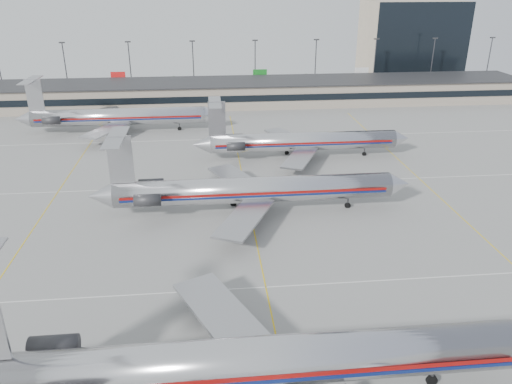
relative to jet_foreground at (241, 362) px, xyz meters
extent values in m
plane|color=gray|center=(3.85, 5.64, -3.81)|extent=(260.00, 260.00, 0.00)
cube|color=silver|center=(3.85, 15.64, -3.80)|extent=(160.00, 0.15, 0.02)
cube|color=gray|center=(3.85, 103.64, -0.81)|extent=(160.00, 16.00, 6.00)
cube|color=black|center=(3.85, 95.54, -0.61)|extent=(160.00, 0.20, 1.60)
cube|color=#2D2D30|center=(3.85, 103.64, 2.29)|extent=(162.00, 17.00, 0.30)
cylinder|color=#38383D|center=(-59.15, 117.64, 3.69)|extent=(0.30, 0.30, 15.00)
cylinder|color=#38383D|center=(-41.15, 117.64, 3.69)|extent=(0.30, 0.30, 15.00)
cube|color=#2D2D30|center=(-41.15, 117.64, 11.29)|extent=(1.60, 0.40, 0.35)
cylinder|color=#38383D|center=(-23.15, 117.64, 3.69)|extent=(0.30, 0.30, 15.00)
cube|color=#2D2D30|center=(-23.15, 117.64, 11.29)|extent=(1.60, 0.40, 0.35)
cylinder|color=#38383D|center=(-5.15, 117.64, 3.69)|extent=(0.30, 0.30, 15.00)
cube|color=#2D2D30|center=(-5.15, 117.64, 11.29)|extent=(1.60, 0.40, 0.35)
cylinder|color=#38383D|center=(12.85, 117.64, 3.69)|extent=(0.30, 0.30, 15.00)
cube|color=#2D2D30|center=(12.85, 117.64, 11.29)|extent=(1.60, 0.40, 0.35)
cylinder|color=#38383D|center=(30.85, 117.64, 3.69)|extent=(0.30, 0.30, 15.00)
cube|color=#2D2D30|center=(30.85, 117.64, 11.29)|extent=(1.60, 0.40, 0.35)
cylinder|color=#38383D|center=(48.85, 117.64, 3.69)|extent=(0.30, 0.30, 15.00)
cube|color=#2D2D30|center=(48.85, 117.64, 11.29)|extent=(1.60, 0.40, 0.35)
cylinder|color=#38383D|center=(66.85, 117.64, 3.69)|extent=(0.30, 0.30, 15.00)
cube|color=#2D2D30|center=(66.85, 117.64, 11.29)|extent=(1.60, 0.40, 0.35)
cylinder|color=#38383D|center=(84.85, 117.64, 3.69)|extent=(0.30, 0.30, 15.00)
cube|color=#2D2D30|center=(84.85, 117.64, 11.29)|extent=(1.60, 0.40, 0.35)
cube|color=tan|center=(65.85, 133.64, 8.69)|extent=(30.00, 20.00, 25.00)
cylinder|color=silver|center=(1.06, 0.00, -0.06)|extent=(42.84, 3.96, 3.96)
cube|color=maroon|center=(1.06, -1.99, 0.10)|extent=(40.70, 0.05, 0.37)
cube|color=#0C1A55|center=(1.06, -1.99, -0.33)|extent=(40.70, 0.05, 0.30)
cube|color=#A9A9AE|center=(-1.09, 7.50, -1.13)|extent=(9.96, 14.52, 0.34)
cylinder|color=#2D2D30|center=(-15.01, 3.06, 0.26)|extent=(3.86, 1.82, 1.82)
cylinder|color=#2D2D30|center=(16.05, 0.00, -2.92)|extent=(0.21, 0.21, 1.77)
cylinder|color=#2D2D30|center=(-2.16, 2.57, -2.92)|extent=(0.21, 0.21, 1.77)
cylinder|color=black|center=(16.05, 0.00, -3.43)|extent=(0.96, 0.32, 0.96)
cylinder|color=silver|center=(4.54, 35.14, -0.32)|extent=(39.82, 3.68, 3.68)
cone|color=silver|center=(26.04, 35.14, -0.32)|extent=(3.19, 3.68, 3.68)
cone|color=#A9A9AE|center=(-17.16, 35.14, -0.32)|extent=(3.58, 3.68, 3.68)
cube|color=maroon|center=(4.54, 33.29, -0.17)|extent=(37.83, 0.05, 0.35)
cube|color=#0C1A55|center=(4.54, 33.29, -0.57)|extent=(37.83, 0.05, 0.28)
cube|color=#A9A9AE|center=(2.55, 42.11, -1.32)|extent=(9.26, 13.49, 0.32)
cube|color=#A9A9AE|center=(2.55, 28.17, -1.32)|extent=(9.26, 13.49, 0.32)
cube|color=#A9A9AE|center=(-13.88, 35.14, 4.90)|extent=(3.38, 0.25, 6.77)
cube|color=#A9A9AE|center=(-14.18, 35.14, 8.09)|extent=(2.39, 10.45, 0.18)
cylinder|color=#2D2D30|center=(-10.39, 37.98, -0.02)|extent=(3.58, 1.69, 1.69)
cylinder|color=#2D2D30|center=(-10.39, 32.30, -0.02)|extent=(3.58, 1.69, 1.69)
cylinder|color=#2D2D30|center=(18.47, 35.14, -2.99)|extent=(0.20, 0.20, 1.64)
cylinder|color=#2D2D30|center=(1.55, 32.75, -2.99)|extent=(0.20, 0.20, 1.64)
cylinder|color=#2D2D30|center=(1.55, 37.53, -2.99)|extent=(0.20, 0.20, 1.64)
cylinder|color=black|center=(18.47, 35.14, -3.46)|extent=(0.90, 0.30, 0.90)
cylinder|color=silver|center=(16.07, 58.06, -0.58)|extent=(35.07, 3.41, 3.41)
cone|color=silver|center=(35.08, 58.06, -0.58)|extent=(2.95, 3.41, 3.41)
cone|color=#A9A9AE|center=(-3.13, 58.06, -0.58)|extent=(3.32, 3.41, 3.41)
cube|color=maroon|center=(16.07, 56.34, -0.44)|extent=(33.32, 0.05, 0.32)
cube|color=#0C1A55|center=(16.07, 56.34, -0.81)|extent=(33.32, 0.05, 0.26)
cube|color=#A9A9AE|center=(14.22, 64.52, -1.50)|extent=(8.58, 12.51, 0.30)
cube|color=#A9A9AE|center=(14.22, 51.60, -1.50)|extent=(8.58, 12.51, 0.30)
cube|color=#A9A9AE|center=(-0.08, 58.06, 4.27)|extent=(3.14, 0.23, 6.28)
cube|color=#A9A9AE|center=(-0.36, 58.06, 7.22)|extent=(2.21, 9.69, 0.17)
cylinder|color=#2D2D30|center=(3.15, 60.69, -0.30)|extent=(3.32, 1.57, 1.57)
cylinder|color=#2D2D30|center=(3.15, 55.43, -0.30)|extent=(3.32, 1.57, 1.57)
cylinder|color=#2D2D30|center=(28.07, 58.06, -3.05)|extent=(0.18, 0.18, 1.52)
cylinder|color=#2D2D30|center=(13.30, 55.85, -3.05)|extent=(0.18, 0.18, 1.52)
cylinder|color=#2D2D30|center=(13.30, 60.27, -3.05)|extent=(0.18, 0.18, 1.52)
cylinder|color=black|center=(28.07, 58.06, -3.48)|extent=(0.83, 0.28, 0.83)
cylinder|color=silver|center=(-20.96, 79.31, -0.35)|extent=(37.57, 3.66, 3.66)
cone|color=silver|center=(-0.59, 79.31, -0.35)|extent=(3.16, 3.66, 3.66)
cone|color=#A9A9AE|center=(-41.52, 79.31, -0.35)|extent=(3.56, 3.66, 3.66)
cube|color=maroon|center=(-20.96, 77.47, -0.20)|extent=(35.69, 0.05, 0.35)
cube|color=#0C1A55|center=(-20.96, 77.47, -0.59)|extent=(35.69, 0.05, 0.28)
cube|color=#A9A9AE|center=(-22.94, 86.23, -1.34)|extent=(9.20, 13.40, 0.32)
cube|color=#A9A9AE|center=(-22.94, 72.39, -1.34)|extent=(9.20, 13.40, 0.32)
cube|color=#A9A9AE|center=(-38.26, 79.31, 4.84)|extent=(3.36, 0.25, 6.72)
cube|color=#A9A9AE|center=(-38.56, 79.31, 8.01)|extent=(2.37, 10.38, 0.18)
cylinder|color=#2D2D30|center=(-34.80, 82.13, -0.05)|extent=(3.56, 1.68, 1.68)
cylinder|color=#2D2D30|center=(-34.80, 76.49, -0.05)|extent=(3.56, 1.68, 1.68)
cylinder|color=#2D2D30|center=(-8.11, 79.31, -2.99)|extent=(0.20, 0.20, 1.63)
cylinder|color=#2D2D30|center=(-23.93, 76.94, -2.99)|extent=(0.20, 0.20, 1.63)
cylinder|color=#2D2D30|center=(-23.93, 81.68, -2.99)|extent=(0.20, 0.20, 1.63)
cylinder|color=black|center=(-8.11, 79.31, -3.46)|extent=(0.89, 0.30, 0.89)
camera|label=1|loc=(-1.94, -30.63, 27.70)|focal=35.00mm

